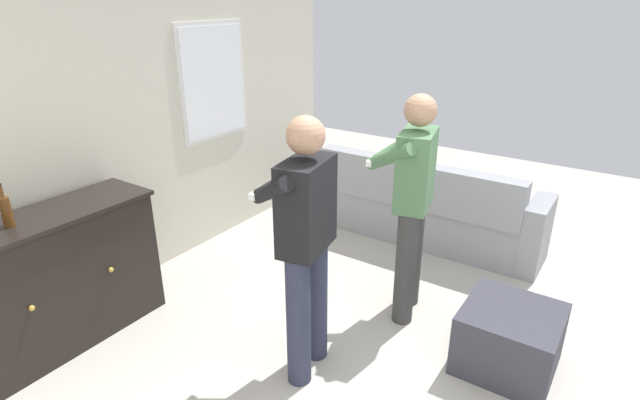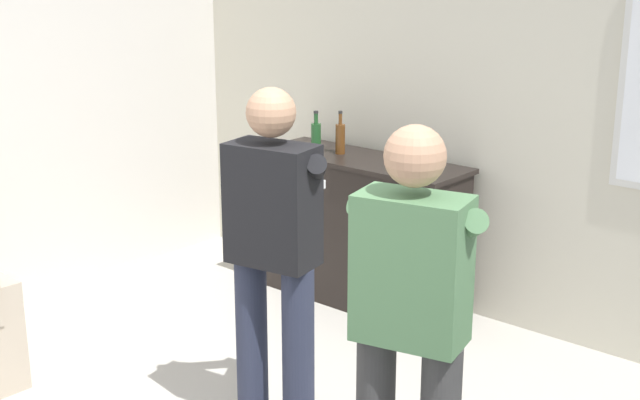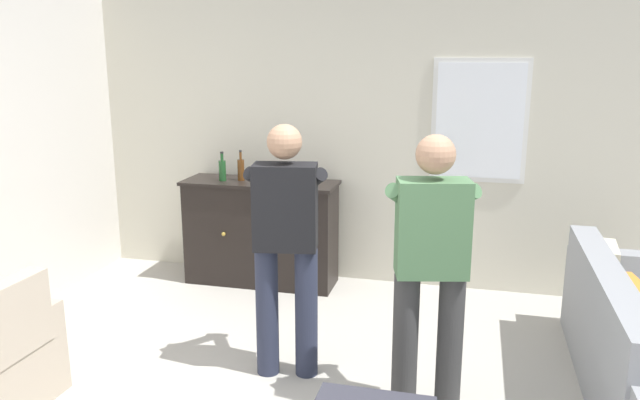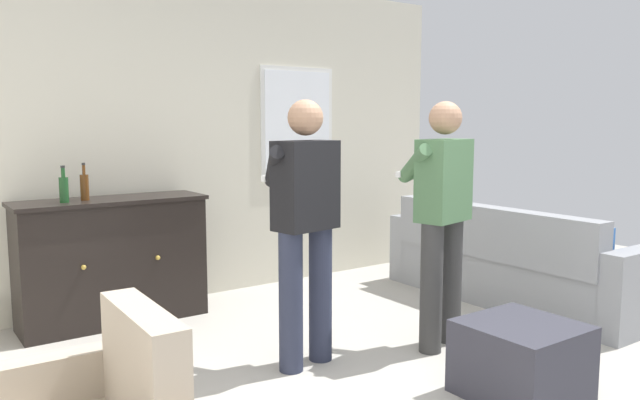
{
  "view_description": "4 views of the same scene",
  "coord_description": "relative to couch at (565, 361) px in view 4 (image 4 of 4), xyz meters",
  "views": [
    {
      "loc": [
        -2.35,
        -1.09,
        1.44
      ],
      "look_at": [
        0.12,
        0.41,
        0.86
      ],
      "focal_mm": 35.0,
      "sensor_mm": 36.0,
      "label": 1
    },
    {
      "loc": [
        0.54,
        -3.41,
        2.26
      ],
      "look_at": [
        0.09,
        0.56,
        0.84
      ],
      "focal_mm": 35.0,
      "sensor_mm": 36.0,
      "label": 2
    },
    {
      "loc": [
        3.41,
        -1.5,
        2.11
      ],
      "look_at": [
        0.12,
        0.64,
        0.95
      ],
      "focal_mm": 50.0,
      "sensor_mm": 36.0,
      "label": 3
    },
    {
      "loc": [
        -2.35,
        -3.15,
        1.86
      ],
      "look_at": [
        -0.04,
        0.43,
        0.9
      ],
      "focal_mm": 50.0,
      "sensor_mm": 36.0,
      "label": 4
    }
  ],
  "objects": [
    {
      "name": "person_standing_left",
      "position": [
        -2.38,
        0.18,
        0.59
      ],
      "size": [
        0.54,
        0.51,
        1.68
      ],
      "color": "#6B6051",
      "rests_on": "ground"
    },
    {
      "name": "ottoman",
      "position": [
        -1.41,
        -1.28,
        -0.15
      ],
      "size": [
        0.46,
        0.46,
        0.4
      ],
      "primitive_type": "cube",
      "color": "#47382D",
      "rests_on": "ground"
    },
    {
      "name": "wall_back_with_window",
      "position": [
        -1.95,
        2.02,
        1.06
      ],
      "size": [
        5.2,
        0.15,
        2.8
      ],
      "color": "silver",
      "rests_on": "ground"
    },
    {
      "name": "bottle_wine_green",
      "position": [
        -3.02,
        1.68,
        0.69
      ],
      "size": [
        0.07,
        0.07,
        0.32
      ],
      "color": "#593314",
      "rests_on": "sideboard_cabinet"
    },
    {
      "name": "couch",
      "position": [
        0.0,
        0.0,
        0.0
      ],
      "size": [
        0.57,
        2.46,
        0.91
      ],
      "color": "gray",
      "rests_on": "ground"
    },
    {
      "name": "ground",
      "position": [
        -1.98,
        -0.64,
        -0.35
      ],
      "size": [
        10.4,
        10.4,
        0.0
      ],
      "primitive_type": "plane",
      "color": "brown"
    },
    {
      "name": "bottle_liquor_amber",
      "position": [
        -2.87,
        1.64,
        0.71
      ],
      "size": [
        0.08,
        0.08,
        0.34
      ],
      "color": "gray",
      "rests_on": "sideboard_cabinet"
    },
    {
      "name": "sideboard_cabinet",
      "position": [
        -2.98,
        1.66,
        0.11
      ],
      "size": [
        1.1,
        0.49,
        0.91
      ],
      "color": "#472D1E",
      "rests_on": "ground"
    },
    {
      "name": "person_standing_right",
      "position": [
        -1.33,
        -0.53,
        0.59
      ],
      "size": [
        0.56,
        0.49,
        1.68
      ],
      "color": "#282D42",
      "rests_on": "ground"
    }
  ]
}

